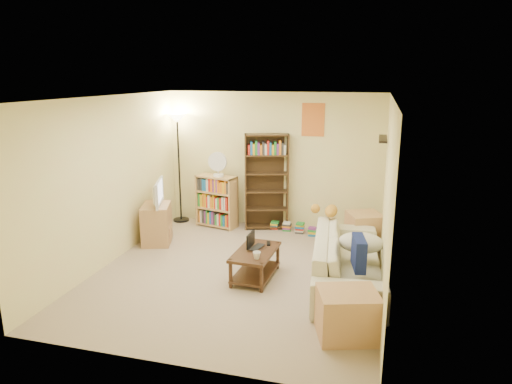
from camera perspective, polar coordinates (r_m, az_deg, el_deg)
room at (r=6.25m, az=-2.36°, el=3.67°), size 4.50×4.54×2.52m
sofa at (r=6.42m, az=11.40°, el=-8.32°), size 2.46×1.29×0.67m
navy_pillow at (r=5.85m, az=12.73°, el=-7.45°), size 0.21×0.46×0.40m
cream_blanket at (r=6.39m, az=12.99°, el=-6.19°), size 0.62×0.44×0.27m
tabby_cat at (r=7.11m, az=9.03°, el=-2.29°), size 0.53×0.22×0.18m
coffee_table at (r=6.47m, az=-0.09°, el=-8.55°), size 0.56×0.95×0.41m
laptop at (r=6.47m, az=0.45°, el=-7.02°), size 0.39×0.32×0.02m
laptop_screen at (r=6.47m, az=-0.67°, el=-5.97°), size 0.03×0.31×0.20m
mug at (r=6.12m, az=0.09°, el=-7.92°), size 0.17×0.17×0.10m
tv_remote at (r=6.66m, az=1.58°, el=-6.42°), size 0.09×0.17×0.02m
tv_stand at (r=7.95m, az=-12.32°, el=-3.90°), size 0.62×0.74×0.67m
television at (r=7.80m, az=-12.53°, el=-0.08°), size 0.79×0.54×0.42m
tall_bookshelf at (r=8.34m, az=1.32°, el=1.57°), size 0.84×0.48×1.77m
short_bookshelf at (r=8.58m, az=-4.94°, el=-1.17°), size 0.81×0.47×0.98m
desk_fan at (r=8.35m, az=-4.80°, el=3.51°), size 0.35×0.20×0.45m
floor_lamp at (r=8.77m, az=-9.75°, el=6.86°), size 0.35×0.35×2.09m
side_table at (r=7.78m, az=13.34°, el=-4.68°), size 0.67×0.67×0.59m
end_cabinet at (r=5.23m, az=11.35°, el=-14.75°), size 0.76×0.69×0.53m
book_stacks at (r=8.31m, az=5.63°, el=-4.61°), size 1.16×0.40×0.20m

